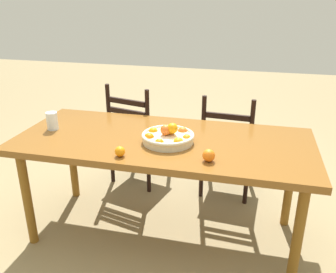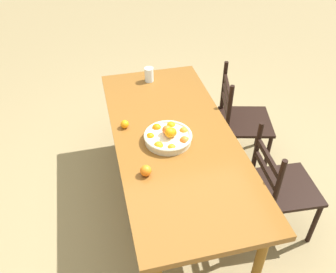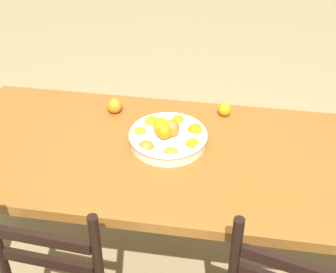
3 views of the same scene
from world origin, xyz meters
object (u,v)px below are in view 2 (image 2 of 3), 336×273
(orange_loose_1, at_px, (146,171))
(drinking_glass, at_px, (149,75))
(dining_table, at_px, (174,143))
(fruit_bowl, at_px, (168,137))
(orange_loose_0, at_px, (125,124))
(chair_near_window, at_px, (280,188))
(chair_by_cabinet, at_px, (240,120))

(orange_loose_1, relative_size, drinking_glass, 0.58)
(dining_table, xyz_separation_m, fruit_bowl, (0.05, -0.05, 0.11))
(dining_table, height_order, drinking_glass, drinking_glass)
(orange_loose_0, distance_m, drinking_glass, 0.69)
(dining_table, distance_m, orange_loose_0, 0.39)
(dining_table, xyz_separation_m, drinking_glass, (-0.80, -0.02, 0.13))
(fruit_bowl, xyz_separation_m, orange_loose_0, (-0.22, -0.27, -0.01))
(orange_loose_1, bearing_deg, chair_near_window, 87.15)
(dining_table, relative_size, drinking_glass, 15.66)
(chair_near_window, bearing_deg, chair_by_cabinet, 2.52)
(chair_by_cabinet, relative_size, drinking_glass, 7.44)
(dining_table, xyz_separation_m, chair_by_cabinet, (-0.42, 0.72, -0.23))
(fruit_bowl, relative_size, drinking_glass, 2.72)
(chair_by_cabinet, bearing_deg, chair_near_window, -167.35)
(chair_near_window, height_order, orange_loose_1, chair_near_window)
(fruit_bowl, xyz_separation_m, orange_loose_1, (0.29, -0.21, -0.00))
(dining_table, bearing_deg, chair_by_cabinet, 120.37)
(orange_loose_1, distance_m, drinking_glass, 1.16)
(fruit_bowl, bearing_deg, drinking_glass, 177.67)
(dining_table, height_order, fruit_bowl, fruit_bowl)
(chair_by_cabinet, bearing_deg, dining_table, 134.61)
(dining_table, bearing_deg, drinking_glass, -178.52)
(dining_table, distance_m, orange_loose_1, 0.44)
(dining_table, bearing_deg, orange_loose_1, -38.55)
(dining_table, xyz_separation_m, orange_loose_0, (-0.18, -0.33, 0.10))
(dining_table, height_order, orange_loose_1, orange_loose_1)
(chair_by_cabinet, distance_m, fruit_bowl, 0.97)
(dining_table, height_order, chair_near_window, chair_near_window)
(dining_table, relative_size, orange_loose_0, 31.99)
(fruit_bowl, bearing_deg, dining_table, 130.59)
(fruit_bowl, distance_m, orange_loose_0, 0.35)
(fruit_bowl, distance_m, drinking_glass, 0.84)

